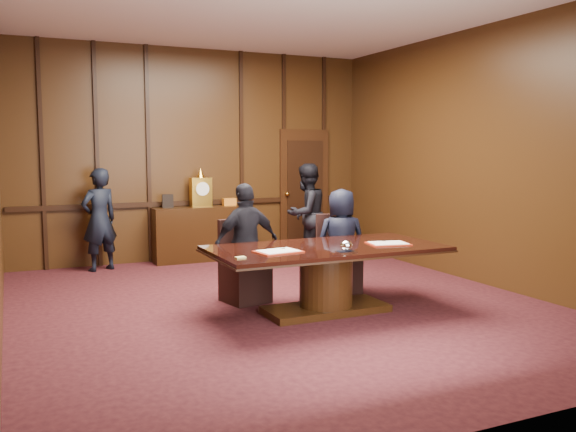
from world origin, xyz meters
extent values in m
plane|color=black|center=(0.00, 0.00, 0.00)|extent=(7.00, 7.00, 0.00)
plane|color=silver|center=(0.00, 0.00, 3.50)|extent=(7.00, 7.00, 0.00)
cube|color=black|center=(0.00, 3.50, 1.75)|extent=(6.00, 0.04, 3.50)
cube|color=black|center=(0.00, -3.50, 1.75)|extent=(6.00, 0.04, 3.50)
cube|color=black|center=(3.00, 0.00, 1.75)|extent=(0.04, 7.00, 3.50)
cube|color=black|center=(0.00, 3.47, 0.95)|extent=(5.90, 0.05, 0.08)
cube|color=black|center=(2.00, 3.46, 1.10)|extent=(0.95, 0.06, 2.20)
sphere|color=gold|center=(1.63, 3.39, 1.05)|extent=(0.08, 0.08, 0.08)
cube|color=black|center=(0.00, 3.26, 0.45)|extent=(1.60, 0.45, 0.90)
cube|color=black|center=(-0.70, 3.26, 0.03)|extent=(0.12, 0.40, 0.06)
cube|color=black|center=(0.70, 3.26, 0.03)|extent=(0.12, 0.40, 0.06)
cube|color=gold|center=(0.00, 3.26, 1.14)|extent=(0.34, 0.18, 0.48)
cylinder|color=white|center=(0.00, 3.16, 1.20)|extent=(0.22, 0.03, 0.22)
cone|color=gold|center=(0.00, 3.26, 1.46)|extent=(0.14, 0.14, 0.16)
cube|color=black|center=(-0.55, 3.28, 1.01)|extent=(0.18, 0.04, 0.22)
cube|color=orange|center=(0.50, 3.28, 0.96)|extent=(0.22, 0.12, 0.12)
cube|color=black|center=(0.33, -0.50, 0.04)|extent=(1.40, 0.60, 0.08)
cylinder|color=black|center=(0.33, -0.50, 0.39)|extent=(0.60, 0.60, 0.62)
cube|color=black|center=(0.33, -0.50, 0.71)|extent=(2.62, 1.32, 0.02)
cube|color=black|center=(0.33, -0.50, 0.73)|extent=(2.60, 1.30, 0.06)
cube|color=#A2240E|center=(-0.32, -0.64, 0.77)|extent=(0.50, 0.39, 0.01)
cube|color=white|center=(-0.32, -0.64, 0.78)|extent=(0.43, 0.33, 0.01)
cube|color=#A2240E|center=(1.04, -0.67, 0.77)|extent=(0.52, 0.42, 0.01)
cube|color=white|center=(1.04, -0.67, 0.78)|extent=(0.45, 0.36, 0.01)
cube|color=white|center=(0.33, -0.95, 0.77)|extent=(0.20, 0.14, 0.01)
ellipsoid|color=white|center=(0.33, -0.95, 0.82)|extent=(0.13, 0.13, 0.10)
cube|color=#D1BE66|center=(-0.81, -0.81, 0.77)|extent=(0.10, 0.07, 0.01)
cube|color=black|center=(-0.32, 0.35, 0.23)|extent=(0.57, 0.57, 0.46)
cube|color=black|center=(-0.37, 0.56, 0.72)|extent=(0.48, 0.16, 0.55)
cylinder|color=black|center=(-0.52, 0.15, 0.12)|extent=(0.04, 0.04, 0.23)
cylinder|color=black|center=(-0.12, 0.55, 0.12)|extent=(0.04, 0.04, 0.23)
cube|color=black|center=(0.98, 0.35, 0.23)|extent=(0.55, 0.55, 0.46)
cube|color=black|center=(1.01, 0.56, 0.72)|extent=(0.48, 0.13, 0.55)
cylinder|color=black|center=(0.78, 0.15, 0.12)|extent=(0.04, 0.04, 0.23)
cylinder|color=black|center=(1.18, 0.55, 0.12)|extent=(0.04, 0.04, 0.23)
imported|color=black|center=(-0.32, 0.30, 0.72)|extent=(0.89, 0.47, 1.44)
imported|color=black|center=(0.98, 0.30, 0.67)|extent=(0.74, 0.57, 1.34)
imported|color=black|center=(-1.65, 3.08, 0.78)|extent=(0.67, 0.56, 1.56)
imported|color=black|center=(1.46, 2.27, 0.81)|extent=(0.95, 0.85, 1.62)
camera|label=1|loc=(-2.88, -6.45, 1.84)|focal=38.00mm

